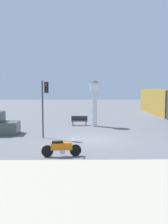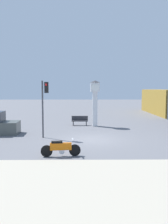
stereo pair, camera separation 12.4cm
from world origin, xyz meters
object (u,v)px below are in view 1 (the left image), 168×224
traffic_light (44,99)px  bench (79,120)px  clock_tower (95,96)px  motorcycle (61,148)px

traffic_light → bench: traffic_light is taller
clock_tower → bench: clock_tower is taller
traffic_light → bench: bearing=67.1°
motorcycle → clock_tower: bearing=70.8°
clock_tower → traffic_light: clock_tower is taller
clock_tower → traffic_light: size_ratio=1.04×
motorcycle → bench: bearing=78.7°
motorcycle → bench: motorcycle is taller
motorcycle → clock_tower: 11.15m
bench → motorcycle: bearing=-95.0°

